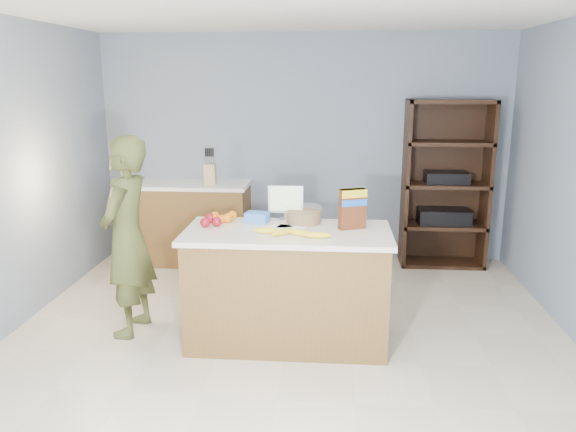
# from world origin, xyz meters

# --- Properties ---
(floor) EXTENTS (4.50, 5.00, 0.02)m
(floor) POSITION_xyz_m (0.00, 0.00, 0.00)
(floor) COLOR beige
(floor) RESTS_ON ground
(walls) EXTENTS (4.52, 5.02, 2.51)m
(walls) POSITION_xyz_m (0.00, 0.00, 1.65)
(walls) COLOR gray
(walls) RESTS_ON ground
(counter_peninsula) EXTENTS (1.56, 0.76, 0.90)m
(counter_peninsula) POSITION_xyz_m (0.00, 0.30, 0.42)
(counter_peninsula) COLOR brown
(counter_peninsula) RESTS_ON ground
(back_cabinet) EXTENTS (1.24, 0.62, 0.90)m
(back_cabinet) POSITION_xyz_m (-1.20, 2.20, 0.45)
(back_cabinet) COLOR brown
(back_cabinet) RESTS_ON ground
(shelving_unit) EXTENTS (0.90, 0.40, 1.80)m
(shelving_unit) POSITION_xyz_m (1.55, 2.35, 0.86)
(shelving_unit) COLOR black
(shelving_unit) RESTS_ON ground
(person) EXTENTS (0.43, 0.61, 1.59)m
(person) POSITION_xyz_m (-1.28, 0.37, 0.80)
(person) COLOR #434921
(person) RESTS_ON ground
(knife_block) EXTENTS (0.12, 0.10, 0.31)m
(knife_block) POSITION_xyz_m (-0.99, 2.13, 1.02)
(knife_block) COLOR tan
(knife_block) RESTS_ON back_cabinet
(envelopes) EXTENTS (0.36, 0.19, 0.00)m
(envelopes) POSITION_xyz_m (-0.03, 0.40, 0.90)
(envelopes) COLOR white
(envelopes) RESTS_ON counter_peninsula
(bananas) EXTENTS (0.58, 0.18, 0.05)m
(bananas) POSITION_xyz_m (0.04, 0.16, 0.92)
(bananas) COLOR yellow
(bananas) RESTS_ON counter_peninsula
(apples) EXTENTS (0.16, 0.21, 0.08)m
(apples) POSITION_xyz_m (-0.61, 0.40, 0.94)
(apples) COLOR maroon
(apples) RESTS_ON counter_peninsula
(oranges) EXTENTS (0.21, 0.21, 0.07)m
(oranges) POSITION_xyz_m (-0.54, 0.52, 0.93)
(oranges) COLOR orange
(oranges) RESTS_ON counter_peninsula
(blue_carton) EXTENTS (0.20, 0.15, 0.08)m
(blue_carton) POSITION_xyz_m (-0.26, 0.53, 0.94)
(blue_carton) COLOR blue
(blue_carton) RESTS_ON counter_peninsula
(salad_bowl) EXTENTS (0.30, 0.30, 0.13)m
(salad_bowl) POSITION_xyz_m (0.11, 0.55, 0.96)
(salad_bowl) COLOR #267219
(salad_bowl) RESTS_ON counter_peninsula
(tv) EXTENTS (0.28, 0.12, 0.28)m
(tv) POSITION_xyz_m (-0.04, 0.63, 1.06)
(tv) COLOR silver
(tv) RESTS_ON counter_peninsula
(cereal_box) EXTENTS (0.22, 0.15, 0.31)m
(cereal_box) POSITION_xyz_m (0.49, 0.39, 1.08)
(cereal_box) COLOR #592B14
(cereal_box) RESTS_ON counter_peninsula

